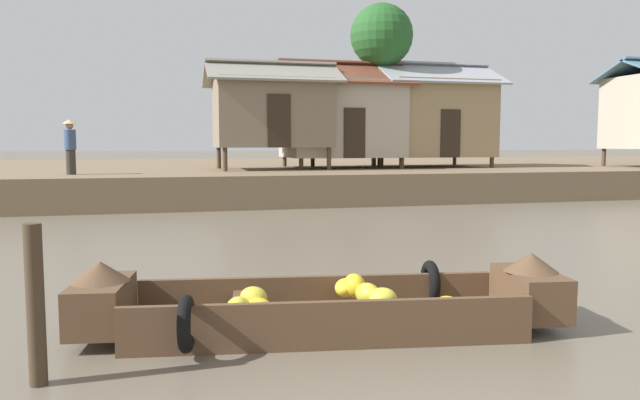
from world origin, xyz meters
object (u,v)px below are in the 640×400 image
banana_boat (324,307)px  stilt_house_mid_right (431,118)px  palm_tree_near (382,37)px  mooring_post (35,305)px  stilt_house_mid_left (341,118)px  vendor_person (70,144)px  stilt_house_left (272,112)px

banana_boat → stilt_house_mid_right: size_ratio=1.03×
stilt_house_mid_right → palm_tree_near: (-2.17, -0.10, 3.11)m
banana_boat → mooring_post: bearing=-163.4°
stilt_house_mid_left → palm_tree_near: bearing=0.5°
vendor_person → stilt_house_left: bearing=18.9°
vendor_person → mooring_post: bearing=-83.1°
stilt_house_mid_left → stilt_house_mid_right: stilt_house_mid_right is taller
banana_boat → palm_tree_near: bearing=68.3°
mooring_post → stilt_house_mid_left: bearing=66.6°
banana_boat → stilt_house_mid_left: stilt_house_mid_left is taller
palm_tree_near → mooring_post: palm_tree_near is taller
stilt_house_left → vendor_person: (-6.52, -2.24, -1.14)m
mooring_post → banana_boat: bearing=16.6°
mooring_post → palm_tree_near: bearing=62.2°
vendor_person → mooring_post: 14.64m
palm_tree_near → banana_boat: bearing=-111.7°
palm_tree_near → vendor_person: (-11.01, -3.11, -4.14)m
stilt_house_left → stilt_house_mid_right: bearing=8.3°
stilt_house_mid_left → mooring_post: (-7.62, -17.57, -2.25)m
stilt_house_left → palm_tree_near: 5.47m
stilt_house_mid_right → vendor_person: 13.61m
palm_tree_near → mooring_post: (-9.26, -17.58, -5.41)m
stilt_house_mid_right → mooring_post: bearing=-122.9°
stilt_house_left → stilt_house_mid_left: size_ratio=0.96×
banana_boat → mooring_post: size_ratio=3.83×
banana_boat → mooring_post: mooring_post is taller
banana_boat → stilt_house_mid_right: 19.30m
stilt_house_mid_left → palm_tree_near: size_ratio=0.78×
banana_boat → mooring_post: (-2.56, -0.76, 0.39)m
stilt_house_mid_left → vendor_person: bearing=-161.7°
stilt_house_left → palm_tree_near: size_ratio=0.75×
banana_boat → palm_tree_near: size_ratio=0.79×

